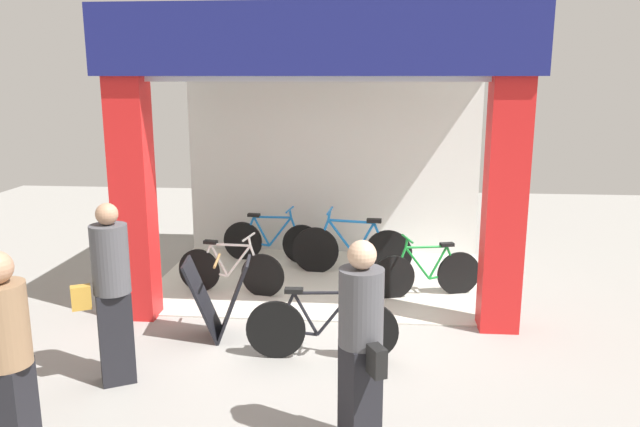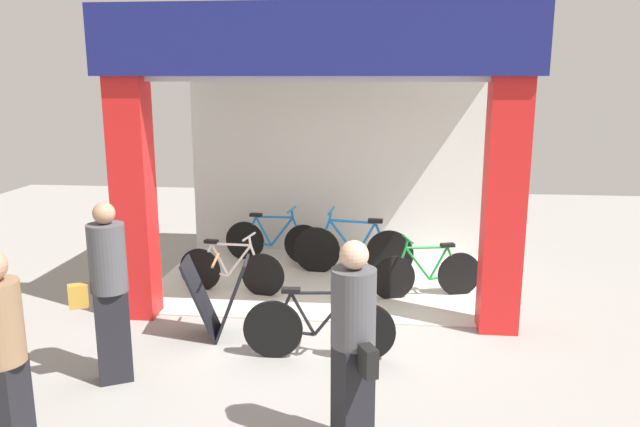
% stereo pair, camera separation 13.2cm
% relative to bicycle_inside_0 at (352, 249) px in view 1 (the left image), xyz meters
% --- Properties ---
extents(ground_plane, '(17.35, 17.35, 0.00)m').
position_rel_bicycle_inside_0_xyz_m(ground_plane, '(-0.37, -1.83, -0.39)').
color(ground_plane, gray).
rests_on(ground_plane, ground).
extents(shop_facade, '(4.88, 3.37, 3.62)m').
position_rel_bicycle_inside_0_xyz_m(shop_facade, '(-0.37, -0.34, 1.53)').
color(shop_facade, beige).
rests_on(shop_facade, ground).
extents(bicycle_inside_0, '(1.76, 0.48, 0.97)m').
position_rel_bicycle_inside_0_xyz_m(bicycle_inside_0, '(0.00, 0.00, 0.00)').
color(bicycle_inside_0, black).
rests_on(bicycle_inside_0, ground).
extents(bicycle_inside_1, '(1.48, 0.41, 0.82)m').
position_rel_bicycle_inside_0_xyz_m(bicycle_inside_1, '(-1.58, -0.97, -0.06)').
color(bicycle_inside_1, black).
rests_on(bicycle_inside_1, ground).
extents(bicycle_inside_2, '(1.45, 0.50, 0.82)m').
position_rel_bicycle_inside_0_xyz_m(bicycle_inside_2, '(1.01, -0.85, -0.06)').
color(bicycle_inside_2, black).
rests_on(bicycle_inside_2, ground).
extents(bicycle_inside_3, '(1.58, 0.43, 0.87)m').
position_rel_bicycle_inside_0_xyz_m(bicycle_inside_3, '(-1.27, 0.53, -0.04)').
color(bicycle_inside_3, black).
rests_on(bicycle_inside_3, ground).
extents(bicycle_parked_0, '(1.57, 0.43, 0.86)m').
position_rel_bicycle_inside_0_xyz_m(bicycle_parked_0, '(-0.21, -2.80, -0.04)').
color(bicycle_parked_0, black).
rests_on(bicycle_parked_0, ground).
extents(sandwich_board_sign, '(0.77, 0.57, 0.91)m').
position_rel_bicycle_inside_0_xyz_m(sandwich_board_sign, '(-1.39, -2.35, 0.06)').
color(sandwich_board_sign, black).
rests_on(sandwich_board_sign, ground).
extents(pedestrian_0, '(0.46, 0.56, 1.69)m').
position_rel_bicycle_inside_0_xyz_m(pedestrian_0, '(0.23, -4.35, 0.48)').
color(pedestrian_0, black).
rests_on(pedestrian_0, ground).
extents(pedestrian_1, '(0.37, 0.37, 1.69)m').
position_rel_bicycle_inside_0_xyz_m(pedestrian_1, '(-2.27, -4.85, 0.49)').
color(pedestrian_1, black).
rests_on(pedestrian_1, ground).
extents(pedestrian_2, '(0.57, 0.46, 1.74)m').
position_rel_bicycle_inside_0_xyz_m(pedestrian_2, '(-2.10, -3.45, 0.51)').
color(pedestrian_2, black).
rests_on(pedestrian_2, ground).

